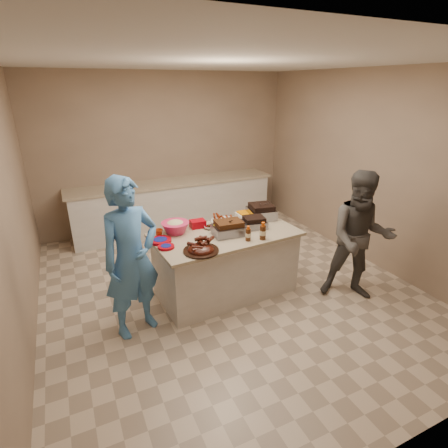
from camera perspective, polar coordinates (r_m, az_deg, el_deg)
name	(u,v)px	position (r m, az deg, el deg)	size (l,w,h in m)	color
room	(227,287)	(4.67, 0.52, -10.21)	(4.50, 5.00, 2.70)	#9A8167
back_counter	(175,206)	(6.35, -8.06, 3.00)	(3.60, 0.64, 0.90)	silver
island	(226,291)	(4.57, 0.27, -10.95)	(1.73, 0.91, 0.82)	silver
rib_platter	(201,251)	(3.75, -3.76, -4.49)	(0.38, 0.38, 0.15)	#411209
pulled_pork_tray	(229,234)	(4.15, 0.77, -1.71)	(0.37, 0.28, 0.11)	#47230F
brisket_tray	(254,227)	(4.37, 4.89, -0.55)	(0.29, 0.24, 0.09)	black
roasting_pan	(261,218)	(4.68, 6.06, 0.96)	(0.33, 0.33, 0.13)	gray
coleslaw_bowl	(176,233)	(4.24, -7.89, -1.43)	(0.33, 0.33, 0.23)	#D02857
sausage_plate	(223,221)	(4.54, -0.12, 0.43)	(0.32, 0.32, 0.05)	silver
mac_cheese_dish	(248,217)	(4.72, 3.90, 1.19)	(0.29, 0.21, 0.08)	orange
bbq_bottle_a	(248,240)	(4.00, 3.93, -2.70)	(0.06, 0.06, 0.18)	#41200C
bbq_bottle_b	(263,239)	(4.05, 6.31, -2.48)	(0.07, 0.07, 0.21)	#41200C
mustard_bottle	(214,234)	(4.16, -1.58, -1.65)	(0.05, 0.05, 0.13)	yellow
sauce_bowl	(209,229)	(4.32, -2.40, -0.79)	(0.13, 0.04, 0.13)	silver
plate_stack_large	(161,242)	(4.03, -10.31, -2.87)	(0.25, 0.25, 0.03)	#91010B
plate_stack_small	(166,248)	(3.87, -9.43, -3.86)	(0.18, 0.18, 0.03)	#91010B
plastic_cup	(159,236)	(4.17, -10.54, -1.99)	(0.09, 0.09, 0.09)	#AB3D10
basket_stack	(198,227)	(4.37, -4.30, -0.52)	(0.19, 0.14, 0.09)	#91010B
guest_blue	(139,328)	(4.09, -13.70, -16.13)	(0.62, 1.70, 0.41)	#4886C8
guest_gray	(351,295)	(4.79, 20.01, -10.82)	(0.77, 1.59, 0.60)	#504C47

